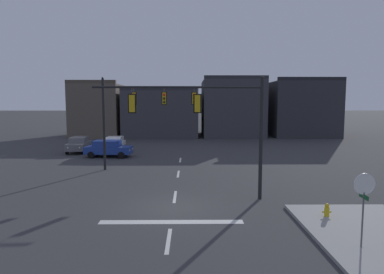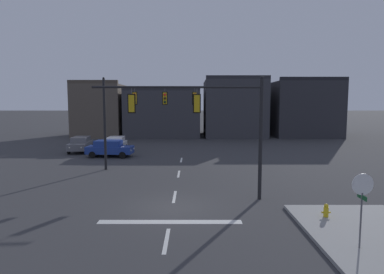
% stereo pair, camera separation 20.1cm
% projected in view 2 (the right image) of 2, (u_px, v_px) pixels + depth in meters
% --- Properties ---
extents(ground_plane, '(400.00, 400.00, 0.00)m').
position_uv_depth(ground_plane, '(172.00, 208.00, 16.83)').
color(ground_plane, '#353538').
extents(sidewalk_near_corner, '(5.00, 8.00, 0.15)m').
position_uv_depth(sidewalk_near_corner, '(377.00, 239.00, 12.84)').
color(sidewalk_near_corner, gray).
rests_on(sidewalk_near_corner, ground).
extents(stop_bar_paint, '(6.40, 0.50, 0.01)m').
position_uv_depth(stop_bar_paint, '(170.00, 222.00, 14.84)').
color(stop_bar_paint, silver).
rests_on(stop_bar_paint, ground).
extents(lane_centreline, '(0.16, 26.40, 0.01)m').
position_uv_depth(lane_centreline, '(174.00, 197.00, 18.82)').
color(lane_centreline, silver).
rests_on(lane_centreline, ground).
extents(signal_mast_near_side, '(9.06, 0.43, 6.68)m').
position_uv_depth(signal_mast_near_side, '(210.00, 116.00, 17.82)').
color(signal_mast_near_side, black).
rests_on(signal_mast_near_side, ground).
extents(signal_mast_far_side, '(8.53, 0.73, 7.22)m').
position_uv_depth(signal_mast_far_side, '(140.00, 107.00, 26.05)').
color(signal_mast_far_side, black).
rests_on(signal_mast_far_side, ground).
extents(stop_sign, '(0.76, 0.64, 2.83)m').
position_uv_depth(stop_sign, '(362.00, 193.00, 11.66)').
color(stop_sign, '#56565B').
rests_on(stop_sign, ground).
extents(car_lot_nearside, '(2.23, 4.58, 1.61)m').
position_uv_depth(car_lot_nearside, '(80.00, 144.00, 35.78)').
color(car_lot_nearside, slate).
rests_on(car_lot_nearside, ground).
extents(car_lot_middle, '(4.54, 2.14, 1.61)m').
position_uv_depth(car_lot_middle, '(109.00, 148.00, 32.45)').
color(car_lot_middle, navy).
rests_on(car_lot_middle, ground).
extents(car_lot_farside, '(2.02, 4.50, 1.61)m').
position_uv_depth(car_lot_farside, '(115.00, 144.00, 35.60)').
color(car_lot_farside, silver).
rests_on(car_lot_farside, ground).
extents(fire_hydrant, '(0.40, 0.30, 0.75)m').
position_uv_depth(fire_hydrant, '(326.00, 213.00, 15.06)').
color(fire_hydrant, gold).
rests_on(fire_hydrant, ground).
extents(building_row, '(40.10, 13.48, 9.12)m').
position_uv_depth(building_row, '(211.00, 110.00, 54.02)').
color(building_row, brown).
rests_on(building_row, ground).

